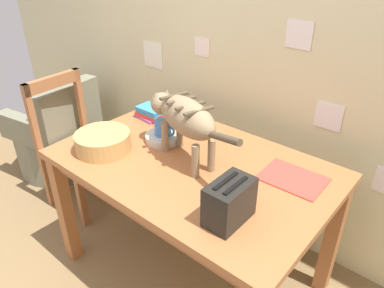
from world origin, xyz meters
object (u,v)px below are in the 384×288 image
saucer_bowl (163,137)px  wicker_basket (103,141)px  wooden_chair_near (77,146)px  magazine (293,178)px  dining_table (192,177)px  toaster (229,202)px  wicker_armchair (57,140)px  book_stack (151,112)px  cat (184,117)px  coffee_mug (163,128)px

saucer_bowl → wicker_basket: 0.32m
wooden_chair_near → magazine: bearing=93.0°
dining_table → wooden_chair_near: 1.07m
magazine → toaster: toaster is taller
magazine → wicker_armchair: 2.04m
dining_table → wooden_chair_near: wooden_chair_near is taller
wicker_armchair → book_stack: bearing=-94.3°
cat → wooden_chair_near: 1.13m
magazine → wooden_chair_near: 1.53m
wicker_armchair → toaster: bearing=-109.9°
magazine → dining_table: bearing=-158.5°
toaster → magazine: bearing=81.2°
toaster → wooden_chair_near: 1.50m
coffee_mug → wicker_armchair: bearing=177.8°
saucer_bowl → dining_table: bearing=-14.1°
cat → book_stack: (-0.45, 0.21, -0.19)m
wicker_armchair → cat: bearing=-104.1°
saucer_bowl → magazine: (0.70, 0.12, -0.02)m
dining_table → book_stack: book_stack is taller
toaster → wicker_armchair: size_ratio=0.26×
magazine → toaster: (-0.06, -0.41, 0.08)m
saucer_bowl → magazine: size_ratio=0.69×
wooden_chair_near → coffee_mug: bearing=90.4°
dining_table → wicker_basket: size_ratio=4.80×
cat → saucer_bowl: cat is taller
book_stack → cat: bearing=-24.7°
magazine → book_stack: 0.95m
dining_table → wooden_chair_near: (-1.05, 0.00, -0.22)m
book_stack → wooden_chair_near: size_ratio=0.20×
coffee_mug → wooden_chair_near: wooden_chair_near is taller
coffee_mug → toaster: toaster is taller
wooden_chair_near → dining_table: bearing=85.9°
book_stack → wicker_armchair: book_stack is taller
dining_table → magazine: size_ratio=4.78×
book_stack → coffee_mug: bearing=-30.5°
book_stack → saucer_bowl: bearing=-30.8°
saucer_bowl → wicker_basket: size_ratio=0.69×
dining_table → toaster: size_ratio=6.70×
coffee_mug → book_stack: size_ratio=0.70×
dining_table → wicker_basket: wicker_basket is taller
magazine → wicker_armchair: size_ratio=0.36×
dining_table → wicker_basket: bearing=-153.9°
cat → saucer_bowl: bearing=90.0°
saucer_bowl → cat: bearing=-16.3°
saucer_bowl → book_stack: (-0.25, 0.15, 0.02)m
saucer_bowl → toaster: toaster is taller
coffee_mug → magazine: coffee_mug is taller
book_stack → toaster: 0.99m
dining_table → cat: cat is taller
dining_table → wicker_armchair: wicker_armchair is taller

